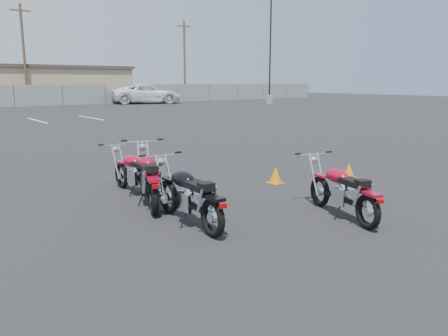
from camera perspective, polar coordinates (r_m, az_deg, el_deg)
ground at (r=7.01m, az=1.65°, el=-6.18°), size 120.00×120.00×0.00m
motorcycle_front_red at (r=8.36m, az=-11.40°, el=-0.68°), size 0.70×1.82×0.89m
motorcycle_second_black at (r=6.48m, az=-4.55°, el=-3.67°), size 0.75×1.95×0.95m
motorcycle_third_red at (r=7.65m, az=-9.74°, el=-1.28°), size 1.16×2.04×1.01m
motorcycle_rear_red at (r=7.07m, az=15.29°, el=-2.97°), size 0.92×1.83×0.91m
training_cone_near at (r=9.21m, az=6.74°, el=-0.89°), size 0.29×0.29×0.35m
training_cone_far at (r=10.05m, az=16.00°, el=-0.29°), size 0.28×0.28×0.33m
light_pole_east at (r=42.98m, az=5.99°, el=11.76°), size 0.80×0.70×9.83m
tan_building_east at (r=51.23m, az=-21.23°, el=10.24°), size 14.40×9.40×3.70m
utility_pole_c at (r=45.45m, az=-24.67°, el=13.52°), size 1.80×0.24×9.00m
utility_pole_d at (r=53.35m, az=-5.17°, el=13.98°), size 1.80×0.24×9.00m
white_van at (r=43.15m, az=-10.08°, el=10.20°), size 5.09×8.13×2.88m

